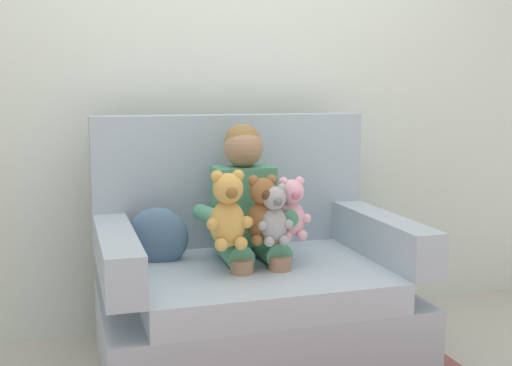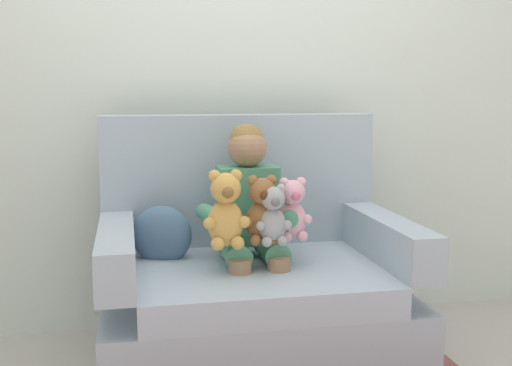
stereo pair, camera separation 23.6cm
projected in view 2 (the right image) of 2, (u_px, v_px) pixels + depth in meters
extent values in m
cube|color=silver|center=(229.00, 68.00, 3.18)|extent=(6.00, 0.10, 2.60)
cube|color=#9EADBC|center=(255.00, 330.00, 2.71)|extent=(1.27, 0.91, 0.35)
cube|color=#A6B6C6|center=(258.00, 282.00, 2.61)|extent=(0.99, 0.77, 0.12)
cube|color=#9EADBC|center=(239.00, 179.00, 2.99)|extent=(1.27, 0.14, 0.61)
cube|color=#9EADBC|center=(116.00, 253.00, 2.47)|extent=(0.14, 0.77, 0.19)
cube|color=#9EADBC|center=(389.00, 239.00, 2.70)|extent=(0.14, 0.77, 0.19)
cube|color=#4C9370|center=(247.00, 205.00, 2.77)|extent=(0.26, 0.16, 0.34)
sphere|color=#9E7556|center=(247.00, 148.00, 2.73)|extent=(0.17, 0.17, 0.17)
sphere|color=olive|center=(247.00, 142.00, 2.73)|extent=(0.16, 0.16, 0.16)
cylinder|color=#4C9370|center=(234.00, 251.00, 2.65)|extent=(0.11, 0.26, 0.11)
cylinder|color=#9E7556|center=(240.00, 296.00, 2.54)|extent=(0.09, 0.09, 0.30)
cylinder|color=#4C9370|center=(272.00, 249.00, 2.68)|extent=(0.11, 0.26, 0.11)
cylinder|color=#9E7556|center=(279.00, 293.00, 2.58)|extent=(0.09, 0.09, 0.30)
cylinder|color=#4C9370|center=(215.00, 216.00, 2.62)|extent=(0.13, 0.27, 0.07)
cylinder|color=#4C9370|center=(290.00, 213.00, 2.68)|extent=(0.13, 0.27, 0.07)
ellipsoid|color=#9E9EA3|center=(272.00, 226.00, 2.54)|extent=(0.11, 0.10, 0.15)
sphere|color=#9E9EA3|center=(273.00, 198.00, 2.51)|extent=(0.10, 0.10, 0.10)
sphere|color=slate|center=(275.00, 202.00, 2.47)|extent=(0.04, 0.04, 0.04)
sphere|color=#9E9EA3|center=(264.00, 189.00, 2.51)|extent=(0.04, 0.04, 0.04)
sphere|color=#9E9EA3|center=(261.00, 226.00, 2.50)|extent=(0.04, 0.04, 0.04)
sphere|color=#9E9EA3|center=(267.00, 242.00, 2.50)|extent=(0.04, 0.04, 0.04)
sphere|color=#9E9EA3|center=(281.00, 188.00, 2.52)|extent=(0.04, 0.04, 0.04)
sphere|color=#9E9EA3|center=(287.00, 225.00, 2.52)|extent=(0.04, 0.04, 0.04)
sphere|color=#9E9EA3|center=(282.00, 241.00, 2.51)|extent=(0.04, 0.04, 0.04)
ellipsoid|color=brown|center=(262.00, 222.00, 2.57)|extent=(0.13, 0.11, 0.17)
sphere|color=brown|center=(262.00, 191.00, 2.54)|extent=(0.11, 0.11, 0.11)
sphere|color=#4C2D19|center=(265.00, 195.00, 2.49)|extent=(0.04, 0.04, 0.04)
sphere|color=brown|center=(253.00, 181.00, 2.53)|extent=(0.04, 0.04, 0.04)
sphere|color=brown|center=(248.00, 222.00, 2.52)|extent=(0.04, 0.04, 0.04)
sphere|color=brown|center=(256.00, 240.00, 2.52)|extent=(0.05, 0.05, 0.05)
sphere|color=brown|center=(271.00, 180.00, 2.54)|extent=(0.04, 0.04, 0.04)
sphere|color=brown|center=(278.00, 221.00, 2.55)|extent=(0.04, 0.04, 0.04)
sphere|color=brown|center=(273.00, 239.00, 2.54)|extent=(0.05, 0.05, 0.05)
ellipsoid|color=#EAA8BC|center=(292.00, 220.00, 2.62)|extent=(0.12, 0.10, 0.16)
sphere|color=#EAA8BC|center=(293.00, 192.00, 2.59)|extent=(0.10, 0.10, 0.10)
sphere|color=#CC6684|center=(296.00, 196.00, 2.55)|extent=(0.04, 0.04, 0.04)
sphere|color=#EAA8BC|center=(284.00, 182.00, 2.58)|extent=(0.04, 0.04, 0.04)
sphere|color=#EAA8BC|center=(280.00, 221.00, 2.58)|extent=(0.04, 0.04, 0.04)
sphere|color=#EAA8BC|center=(287.00, 237.00, 2.58)|extent=(0.04, 0.04, 0.04)
sphere|color=#EAA8BC|center=(301.00, 182.00, 2.60)|extent=(0.04, 0.04, 0.04)
sphere|color=#EAA8BC|center=(307.00, 219.00, 2.60)|extent=(0.04, 0.04, 0.04)
sphere|color=#EAA8BC|center=(302.00, 236.00, 2.59)|extent=(0.04, 0.04, 0.04)
ellipsoid|color=gold|center=(225.00, 223.00, 2.50)|extent=(0.14, 0.12, 0.19)
sphere|color=gold|center=(226.00, 188.00, 2.46)|extent=(0.12, 0.12, 0.12)
sphere|color=brown|center=(228.00, 193.00, 2.41)|extent=(0.05, 0.05, 0.05)
sphere|color=gold|center=(215.00, 176.00, 2.46)|extent=(0.05, 0.05, 0.05)
sphere|color=gold|center=(209.00, 223.00, 2.45)|extent=(0.05, 0.05, 0.05)
sphere|color=gold|center=(218.00, 244.00, 2.45)|extent=(0.05, 0.05, 0.05)
sphere|color=gold|center=(236.00, 175.00, 2.47)|extent=(0.05, 0.05, 0.05)
sphere|color=gold|center=(244.00, 222.00, 2.47)|extent=(0.05, 0.05, 0.05)
sphere|color=gold|center=(238.00, 243.00, 2.46)|extent=(0.05, 0.05, 0.05)
ellipsoid|color=slate|center=(162.00, 235.00, 2.74)|extent=(0.28, 0.18, 0.26)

